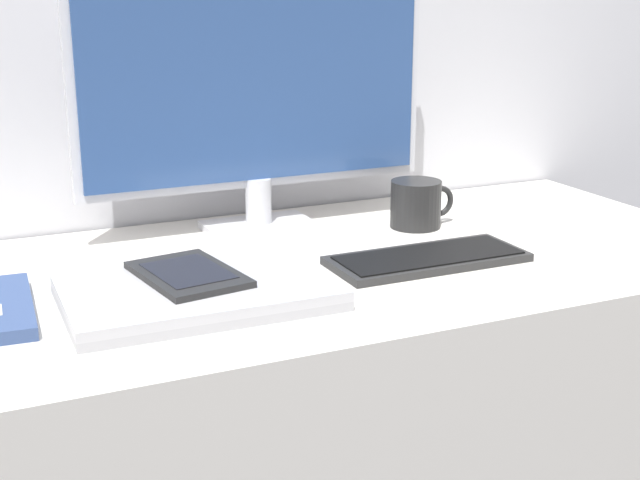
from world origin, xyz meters
name	(u,v)px	position (x,y,z in m)	size (l,w,h in m)	color
monitor	(255,83)	(0.01, 0.44, 1.00)	(0.60, 0.11, 0.45)	silver
keyboard	(428,258)	(0.17, 0.16, 0.76)	(0.30, 0.12, 0.01)	#282828
laptop	(198,292)	(-0.19, 0.14, 0.77)	(0.35, 0.23, 0.03)	#A3A3A8
ereader	(188,274)	(-0.19, 0.17, 0.78)	(0.14, 0.19, 0.01)	black
coffee_mug	(417,204)	(0.26, 0.34, 0.79)	(0.12, 0.09, 0.08)	black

